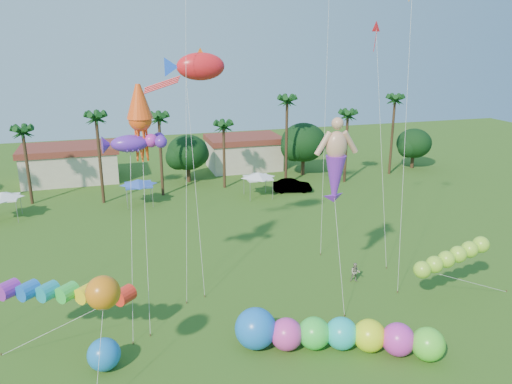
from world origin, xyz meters
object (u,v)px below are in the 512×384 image
object	(u,v)px
caterpillar_inflatable	(330,334)
blue_ball	(104,354)
car_b	(292,186)
spectator_b	(355,272)

from	to	relation	value
caterpillar_inflatable	blue_ball	world-z (taller)	caterpillar_inflatable
car_b	blue_ball	xyz separation A→B (m)	(-22.79, -29.80, 0.17)
spectator_b	blue_ball	xyz separation A→B (m)	(-19.05, -5.71, 0.17)
car_b	spectator_b	size ratio (longest dim) A/B	3.06
caterpillar_inflatable	blue_ball	size ratio (longest dim) A/B	6.39
spectator_b	caterpillar_inflatable	xyz separation A→B (m)	(-5.77, -7.75, 0.30)
caterpillar_inflatable	spectator_b	bearing A→B (deg)	75.94
car_b	spectator_b	distance (m)	24.38
car_b	caterpillar_inflatable	world-z (taller)	caterpillar_inflatable
car_b	spectator_b	xyz separation A→B (m)	(-3.74, -24.09, -0.01)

